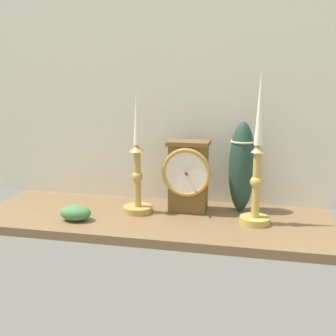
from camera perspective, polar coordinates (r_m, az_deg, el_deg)
The scene contains 7 objects.
ground_plane at distance 118.67cm, azimuth -2.17°, elevation -7.10°, with size 100.00×36.00×2.40cm, color brown.
back_wall at distance 130.21cm, azimuth -0.19°, elevation 9.75°, with size 120.00×2.00×65.00cm, color silver.
mantel_clock at distance 119.21cm, azimuth 2.80°, elevation -1.01°, with size 14.07×10.66×20.76cm.
candlestick_tall_left at distance 110.34cm, azimuth 12.21°, elevation -0.68°, with size 8.23×8.23×40.97cm.
candlestick_tall_center at distance 118.39cm, azimuth -4.27°, elevation -1.32°, with size 8.57×8.57×34.79cm.
tall_ceramic_vase at distance 120.84cm, azimuth 10.18°, elevation 0.22°, with size 7.44×7.44×26.36cm.
ivy_sprig at distance 116.21cm, azimuth -12.69°, elevation -6.09°, with size 8.76×6.13×4.23cm.
Camera 1 is at (28.75, -108.39, 37.61)cm, focal length 44.00 mm.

